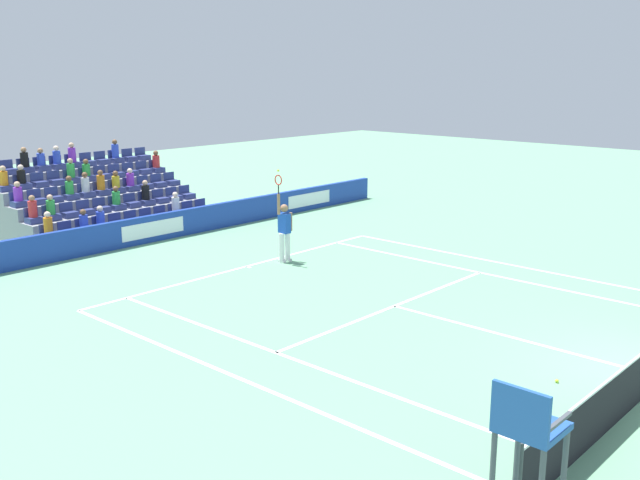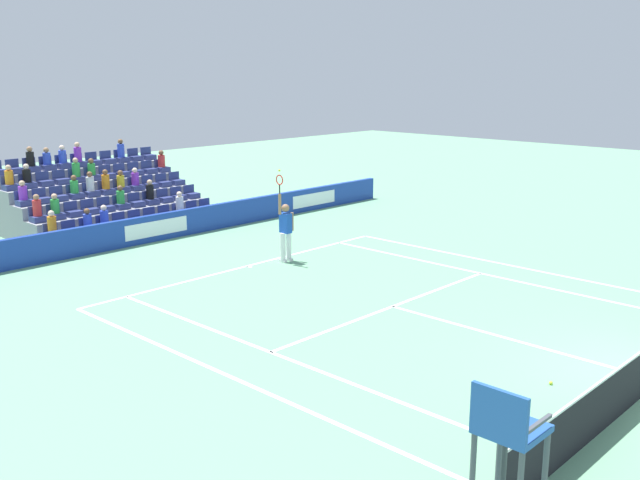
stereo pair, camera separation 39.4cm
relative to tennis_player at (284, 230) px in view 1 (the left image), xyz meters
The scene contains 13 objects.
line_baseline 1.60m from the tennis_player, 20.50° to the right, with size 10.97×0.10×0.01m, color white.
line_service 5.28m from the tennis_player, 76.80° to the left, with size 8.23×0.10×0.01m, color white.
line_centre_service 8.39m from the tennis_player, 81.83° to the left, with size 0.10×6.40×0.01m, color white.
line_singles_sideline_left 7.70m from the tennis_player, 46.08° to the left, with size 0.10×11.89×0.01m, color white.
line_singles_sideline_right 6.31m from the tennis_player, 118.04° to the left, with size 0.10×11.89×0.01m, color white.
line_doubles_sideline_left 8.70m from the tennis_player, 39.52° to the left, with size 0.10×11.89×0.01m, color white.
line_doubles_sideline_right 7.05m from the tennis_player, 128.01° to the left, with size 0.10×11.89×0.01m, color white.
line_centre_mark 1.58m from the tennis_player, 16.14° to the right, with size 0.10×0.20×0.01m, color white.
sponsor_barrier 5.35m from the tennis_player, 77.16° to the right, with size 23.17×0.22×0.92m.
tennis_player is the anchor object (origin of this frame).
umpire_chair 14.34m from the tennis_player, 56.33° to the left, with size 0.70×0.70×2.34m.
stadium_stand 8.84m from the tennis_player, 82.19° to the right, with size 6.82×4.75×3.04m.
loose_tennis_ball 10.44m from the tennis_player, 74.55° to the left, with size 0.07×0.07×0.07m, color #D1E533.
Camera 1 is at (13.98, 3.83, 5.77)m, focal length 40.89 mm.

